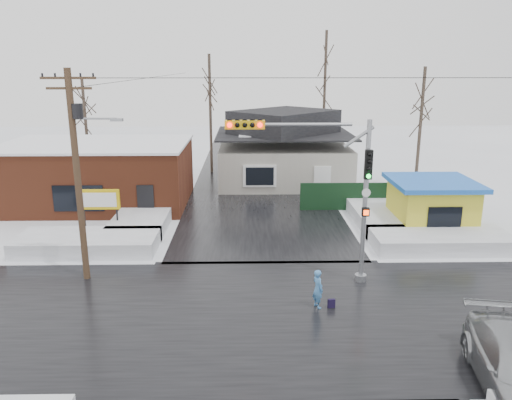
{
  "coord_description": "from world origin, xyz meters",
  "views": [
    {
      "loc": [
        -0.93,
        -16.95,
        9.1
      ],
      "look_at": [
        -0.51,
        5.51,
        3.0
      ],
      "focal_mm": 35.0,
      "sensor_mm": 36.0,
      "label": 1
    }
  ],
  "objects_px": {
    "traffic_signal": "(329,180)",
    "utility_pole": "(78,164)",
    "kiosk": "(431,205)",
    "marquee_sign": "(99,201)",
    "pedestrian": "(318,289)"
  },
  "relations": [
    {
      "from": "utility_pole",
      "to": "marquee_sign",
      "type": "height_order",
      "value": "utility_pole"
    },
    {
      "from": "traffic_signal",
      "to": "pedestrian",
      "type": "relative_size",
      "value": 4.54
    },
    {
      "from": "utility_pole",
      "to": "pedestrian",
      "type": "distance_m",
      "value": 11.03
    },
    {
      "from": "pedestrian",
      "to": "traffic_signal",
      "type": "bearing_deg",
      "value": -38.91
    },
    {
      "from": "traffic_signal",
      "to": "kiosk",
      "type": "distance_m",
      "value": 10.43
    },
    {
      "from": "traffic_signal",
      "to": "utility_pole",
      "type": "relative_size",
      "value": 0.78
    },
    {
      "from": "traffic_signal",
      "to": "marquee_sign",
      "type": "distance_m",
      "value": 13.42
    },
    {
      "from": "utility_pole",
      "to": "kiosk",
      "type": "relative_size",
      "value": 1.96
    },
    {
      "from": "traffic_signal",
      "to": "kiosk",
      "type": "xyz_separation_m",
      "value": [
        7.07,
        7.03,
        -3.08
      ]
    },
    {
      "from": "marquee_sign",
      "to": "kiosk",
      "type": "bearing_deg",
      "value": 1.55
    },
    {
      "from": "utility_pole",
      "to": "traffic_signal",
      "type": "bearing_deg",
      "value": -2.95
    },
    {
      "from": "marquee_sign",
      "to": "pedestrian",
      "type": "bearing_deg",
      "value": -39.55
    },
    {
      "from": "traffic_signal",
      "to": "marquee_sign",
      "type": "bearing_deg",
      "value": 150.28
    },
    {
      "from": "utility_pole",
      "to": "marquee_sign",
      "type": "xyz_separation_m",
      "value": [
        -1.07,
        5.99,
        -3.19
      ]
    },
    {
      "from": "marquee_sign",
      "to": "pedestrian",
      "type": "distance_m",
      "value": 14.03
    }
  ]
}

